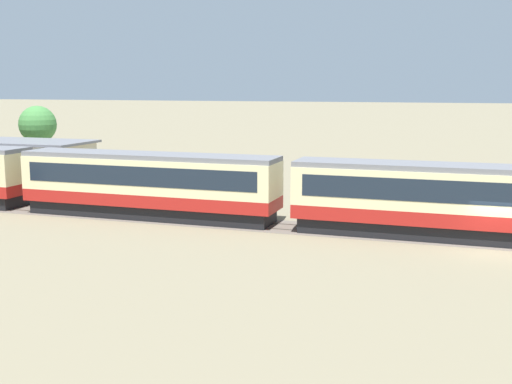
# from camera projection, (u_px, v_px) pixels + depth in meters

# --- Properties ---
(ground_plane) EXTENTS (600.00, 600.00, 0.00)m
(ground_plane) POSITION_uv_depth(u_px,v_px,m) (493.00, 250.00, 33.50)
(ground_plane) COLOR #7A7056
(passenger_train) EXTENTS (91.77, 3.15, 4.19)m
(passenger_train) POSITION_uv_depth(u_px,v_px,m) (152.00, 182.00, 41.34)
(passenger_train) COLOR #AD1E19
(passenger_train) RESTS_ON ground_plane
(railway_track) EXTENTS (143.44, 3.60, 0.04)m
(railway_track) POSITION_uv_depth(u_px,v_px,m) (72.00, 212.00, 43.67)
(railway_track) COLOR #665B51
(railway_track) RESTS_ON ground_plane
(station_building) EXTENTS (10.53, 7.22, 3.87)m
(station_building) POSITION_uv_depth(u_px,v_px,m) (30.00, 163.00, 54.62)
(station_building) COLOR beige
(station_building) RESTS_ON ground_plane
(yard_tree_0) EXTENTS (3.65, 3.65, 6.55)m
(yard_tree_0) POSITION_uv_depth(u_px,v_px,m) (38.00, 125.00, 63.00)
(yard_tree_0) COLOR brown
(yard_tree_0) RESTS_ON ground_plane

